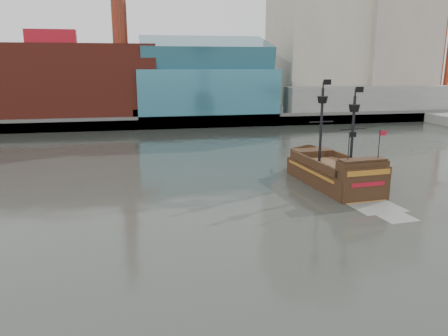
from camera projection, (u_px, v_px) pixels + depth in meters
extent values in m
plane|color=#2B2E28|center=(223.00, 258.00, 30.41)|extent=(400.00, 400.00, 0.00)
cube|color=slate|center=(156.00, 110.00, 117.82)|extent=(220.00, 60.00, 2.00)
cube|color=#4C4C49|center=(163.00, 123.00, 89.65)|extent=(220.00, 1.00, 2.60)
cube|color=maroon|center=(55.00, 81.00, 92.51)|extent=(42.00, 18.00, 15.00)
cube|color=#2C6476|center=(205.00, 92.00, 97.39)|extent=(30.00, 16.00, 10.00)
cube|color=#A8A18B|center=(317.00, 14.00, 108.52)|extent=(20.00, 22.00, 46.00)
cube|color=gray|center=(390.00, 31.00, 109.14)|extent=(18.00, 18.00, 38.00)
cube|color=#A8A18B|center=(326.00, 10.00, 125.95)|extent=(24.00, 20.00, 52.00)
cube|color=slate|center=(369.00, 99.00, 101.42)|extent=(40.00, 6.00, 6.00)
cube|color=#2C6476|center=(205.00, 55.00, 95.52)|extent=(28.00, 14.94, 8.78)
cube|color=slate|center=(437.00, 99.00, 122.83)|extent=(4.00, 4.00, 3.00)
cylinder|color=maroon|center=(443.00, 45.00, 119.43)|extent=(1.40, 1.40, 32.00)
cube|color=slate|center=(444.00, 95.00, 134.29)|extent=(4.00, 4.00, 3.00)
cube|color=maroon|center=(444.00, 15.00, 128.21)|extent=(5.00, 2.50, 2.50)
cube|color=black|center=(332.00, 179.00, 48.62)|extent=(6.34, 13.08, 2.75)
cube|color=#52361E|center=(333.00, 166.00, 48.26)|extent=(5.70, 11.77, 0.32)
cube|color=black|center=(312.00, 154.00, 52.91)|extent=(4.69, 2.91, 1.06)
cube|color=black|center=(362.00, 170.00, 42.95)|extent=(5.14, 2.11, 1.90)
cube|color=black|center=(367.00, 189.00, 42.44)|extent=(5.18, 0.70, 4.23)
cube|color=#995E1D|center=(369.00, 173.00, 41.91)|extent=(4.74, 0.49, 0.53)
cube|color=maroon|center=(368.00, 184.00, 42.18)|extent=(3.69, 0.40, 0.42)
cylinder|color=black|center=(321.00, 126.00, 48.51)|extent=(0.32, 0.32, 8.24)
cylinder|color=black|center=(353.00, 132.00, 45.82)|extent=(0.32, 0.32, 7.61)
cone|color=black|center=(322.00, 100.00, 47.84)|extent=(1.26, 1.26, 0.74)
cone|color=black|center=(354.00, 108.00, 45.23)|extent=(1.26, 1.26, 0.74)
cube|color=black|center=(327.00, 82.00, 47.52)|extent=(0.95, 0.11, 0.58)
cube|color=black|center=(360.00, 90.00, 44.91)|extent=(0.95, 0.11, 0.58)
cube|color=gray|center=(377.00, 207.00, 41.08)|extent=(4.80, 4.17, 0.02)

